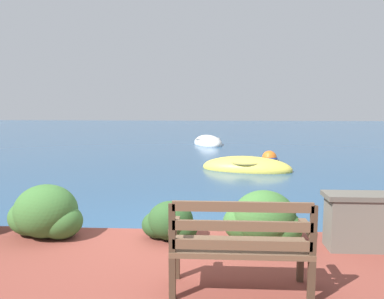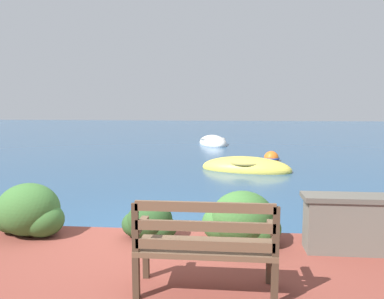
% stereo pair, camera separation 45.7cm
% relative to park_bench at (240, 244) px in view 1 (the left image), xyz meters
% --- Properties ---
extents(ground_plane, '(80.00, 80.00, 0.00)m').
position_rel_park_bench_xyz_m(ground_plane, '(-0.86, 1.76, -0.70)').
color(ground_plane, navy).
extents(park_bench, '(1.32, 0.48, 0.93)m').
position_rel_park_bench_xyz_m(park_bench, '(0.00, 0.00, 0.00)').
color(park_bench, '#433123').
rests_on(park_bench, patio_terrace).
extents(hedge_clump_left, '(1.05, 0.75, 0.71)m').
position_rel_park_bench_xyz_m(hedge_clump_left, '(-2.50, 1.37, -0.17)').
color(hedge_clump_left, '#38662D').
rests_on(hedge_clump_left, patio_terrace).
extents(hedge_clump_centre, '(0.75, 0.54, 0.51)m').
position_rel_park_bench_xyz_m(hedge_clump_centre, '(-0.82, 1.37, -0.26)').
color(hedge_clump_centre, '#284C23').
rests_on(hedge_clump_centre, patio_terrace).
extents(hedge_clump_right, '(1.01, 0.73, 0.69)m').
position_rel_park_bench_xyz_m(hedge_clump_right, '(0.38, 1.31, -0.19)').
color(hedge_clump_right, '#38662D').
rests_on(hedge_clump_right, patio_terrace).
extents(hedge_clump_far_right, '(0.75, 0.54, 0.51)m').
position_rel_park_bench_xyz_m(hedge_clump_far_right, '(1.83, 1.35, -0.26)').
color(hedge_clump_far_right, '#38662D').
rests_on(hedge_clump_far_right, patio_terrace).
extents(rowboat_nearest, '(2.93, 1.80, 0.74)m').
position_rel_park_bench_xyz_m(rowboat_nearest, '(0.77, 7.92, -0.64)').
color(rowboat_nearest, '#DBC64C').
rests_on(rowboat_nearest, ground_plane).
extents(rowboat_mid, '(1.94, 2.68, 0.82)m').
position_rel_park_bench_xyz_m(rowboat_mid, '(-0.51, 15.09, -0.63)').
color(rowboat_mid, silver).
rests_on(rowboat_mid, ground_plane).
extents(mooring_buoy, '(0.58, 0.58, 0.52)m').
position_rel_park_bench_xyz_m(mooring_buoy, '(1.75, 9.90, -0.61)').
color(mooring_buoy, orange).
rests_on(mooring_buoy, ground_plane).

